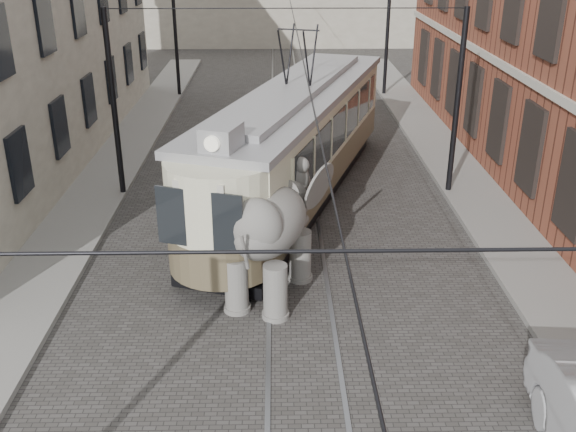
{
  "coord_description": "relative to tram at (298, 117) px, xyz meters",
  "views": [
    {
      "loc": [
        -0.53,
        -14.24,
        8.09
      ],
      "look_at": [
        -0.27,
        -0.58,
        2.1
      ],
      "focal_mm": 40.85,
      "sensor_mm": 36.0,
      "label": 1
    }
  ],
  "objects": [
    {
      "name": "catenary",
      "position": [
        -0.36,
        -0.81,
        0.3
      ],
      "size": [
        11.0,
        30.2,
        6.0
      ],
      "primitive_type": null,
      "color": "black",
      "rests_on": "ground"
    },
    {
      "name": "sidewalk_right",
      "position": [
        5.84,
        -5.81,
        -2.63
      ],
      "size": [
        2.0,
        60.0,
        0.15
      ],
      "primitive_type": "cube",
      "color": "slate",
      "rests_on": "ground"
    },
    {
      "name": "tram_rails",
      "position": [
        -0.16,
        -5.81,
        -2.69
      ],
      "size": [
        1.54,
        80.0,
        0.02
      ],
      "primitive_type": null,
      "color": "slate",
      "rests_on": "ground"
    },
    {
      "name": "elephant",
      "position": [
        -0.87,
        -6.27,
        -1.24
      ],
      "size": [
        4.1,
        5.4,
        2.94
      ],
      "primitive_type": null,
      "rotation": [
        0.0,
        0.0,
        -0.34
      ],
      "color": "slate",
      "rests_on": "ground"
    },
    {
      "name": "tram",
      "position": [
        0.0,
        0.0,
        0.0
      ],
      "size": [
        7.01,
        13.82,
        5.41
      ],
      "primitive_type": null,
      "rotation": [
        0.0,
        0.0,
        -0.32
      ],
      "color": "beige",
      "rests_on": "ground"
    },
    {
      "name": "ground",
      "position": [
        -0.16,
        -5.81,
        -2.7
      ],
      "size": [
        120.0,
        120.0,
        0.0
      ],
      "primitive_type": "plane",
      "color": "#3E3C39"
    },
    {
      "name": "sidewalk_left",
      "position": [
        -6.66,
        -5.81,
        -2.63
      ],
      "size": [
        2.0,
        60.0,
        0.15
      ],
      "primitive_type": "cube",
      "color": "slate",
      "rests_on": "ground"
    }
  ]
}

